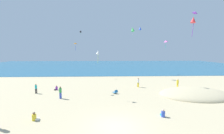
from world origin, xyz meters
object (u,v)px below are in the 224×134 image
person_4 (60,92)px  person_6 (35,117)px  kite_blue (140,28)px  kite_orange (75,43)px  kite_white (98,52)px  person_7 (36,88)px  beach_chair_mid_beach (115,92)px  kite_green (133,29)px  kite_black (81,31)px  kite_red (193,20)px  person_2 (138,82)px  kite_purple (196,12)px  kite_magenta (166,41)px  person_1 (178,83)px  person_5 (56,88)px  person_3 (163,114)px

person_4 → person_6: size_ratio=2.11×
kite_blue → kite_orange: size_ratio=1.40×
kite_white → person_7: bearing=166.7°
beach_chair_mid_beach → kite_green: 18.02m
kite_white → kite_black: size_ratio=1.39×
person_6 → person_7: (-3.79, 8.53, 0.52)m
kite_white → kite_orange: bearing=135.4°
kite_red → kite_black: 27.54m
person_2 → kite_green: (0.68, 9.95, 10.09)m
kite_blue → kite_purple: bearing=-79.6°
kite_blue → kite_orange: kite_blue is taller
kite_purple → person_4: bearing=-170.8°
kite_black → kite_purple: kite_purple is taller
kite_blue → kite_magenta: (-0.27, -18.75, -4.85)m
person_4 → person_7: bearing=-175.7°
person_1 → kite_green: 16.07m
person_5 → kite_red: 20.14m
kite_blue → kite_orange: 23.91m
kite_green → kite_blue: bearing=64.9°
person_4 → kite_red: 16.20m
kite_purple → person_7: bearing=-178.7°
person_1 → person_2: person_1 is taller
person_5 → kite_magenta: kite_magenta is taller
beach_chair_mid_beach → person_3: person_3 is taller
beach_chair_mid_beach → kite_red: size_ratio=0.55×
beach_chair_mid_beach → person_1: 10.37m
person_2 → kite_purple: size_ratio=1.11×
kite_red → kite_black: kite_black is taller
person_1 → kite_white: bearing=2.3°
person_7 → kite_white: size_ratio=0.83×
person_1 → person_5: person_1 is taller
person_3 → kite_blue: (4.12, 28.39, 12.07)m
person_4 → kite_black: 19.86m
person_3 → person_2: bearing=-1.0°
person_2 → person_5: size_ratio=2.23×
beach_chair_mid_beach → person_4: 7.38m
person_5 → kite_black: kite_black is taller
person_6 → kite_green: (12.20, 21.67, 10.72)m
person_3 → beach_chair_mid_beach: bearing=26.5°
kite_black → kite_purple: 23.62m
beach_chair_mid_beach → kite_green: kite_green is taller
person_7 → kite_black: kite_black is taller
person_6 → kite_green: 27.08m
beach_chair_mid_beach → person_6: 10.94m
kite_blue → kite_black: (-15.24, -5.42, -1.59)m
person_4 → kite_orange: bearing=107.5°
person_4 → kite_orange: kite_orange is taller
kite_white → kite_black: kite_black is taller
person_4 → person_6: 6.06m
kite_blue → kite_purple: size_ratio=1.16×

